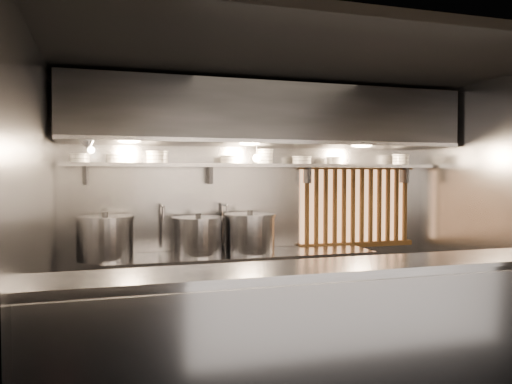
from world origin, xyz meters
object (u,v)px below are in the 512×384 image
stock_pot_left (105,237)px  stock_pot_right (198,236)px  heat_lamp (88,144)px  pendant_bulb (257,158)px  stock_pot_mid (250,233)px

stock_pot_left → stock_pot_right: 0.97m
heat_lamp → stock_pot_right: heat_lamp is taller
heat_lamp → stock_pot_left: 1.00m
stock_pot_left → stock_pot_right: stock_pot_left is taller
pendant_bulb → stock_pot_left: bearing=-178.5°
stock_pot_left → stock_pot_mid: 1.55m
stock_pot_left → stock_pot_right: (0.97, -0.02, -0.02)m
heat_lamp → pendant_bulb: (1.80, 0.35, -0.11)m
pendant_bulb → stock_pot_mid: pendant_bulb is taller
heat_lamp → stock_pot_mid: size_ratio=0.46×
pendant_bulb → heat_lamp: bearing=-169.0°
stock_pot_mid → stock_pot_left: bearing=178.8°
pendant_bulb → stock_pot_mid: size_ratio=0.24×
heat_lamp → pendant_bulb: 1.83m
pendant_bulb → stock_pot_right: bearing=-174.8°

